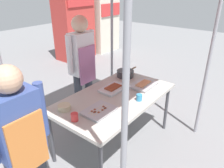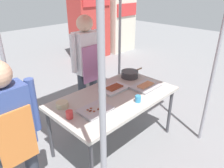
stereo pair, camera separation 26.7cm
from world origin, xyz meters
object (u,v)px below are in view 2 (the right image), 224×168
at_px(tray_meat_skewers, 95,110).
at_px(vendor_woman, 87,62).
at_px(drink_cup_near_edge, 69,114).
at_px(drink_cup_by_wok, 138,99).
at_px(tray_pork_links, 114,88).
at_px(tray_grilled_sausages, 146,86).
at_px(customer_nearby, 12,133).
at_px(stall_table, 115,100).
at_px(cooking_wok, 130,74).
at_px(condiment_bowl, 62,105).
at_px(neighbor_stall_right, 90,22).
at_px(neighbor_stall_left, 117,25).

xyz_separation_m(tray_meat_skewers, vendor_woman, (0.55, 0.80, 0.22)).
distance_m(drink_cup_near_edge, drink_cup_by_wok, 0.83).
bearing_deg(tray_pork_links, drink_cup_by_wok, -94.58).
distance_m(tray_grilled_sausages, tray_pork_links, 0.43).
xyz_separation_m(tray_meat_skewers, customer_nearby, (-0.87, 0.05, 0.14)).
distance_m(drink_cup_by_wok, vendor_woman, 1.03).
xyz_separation_m(stall_table, vendor_woman, (0.14, 0.71, 0.29)).
distance_m(stall_table, cooking_wok, 0.66).
bearing_deg(customer_nearby, condiment_bowl, 23.33).
height_order(tray_meat_skewers, drink_cup_near_edge, drink_cup_near_edge).
bearing_deg(stall_table, tray_meat_skewers, -167.27).
bearing_deg(stall_table, cooking_wok, 23.48).
height_order(tray_grilled_sausages, tray_pork_links, tray_pork_links).
relative_size(customer_nearby, neighbor_stall_right, 0.74).
bearing_deg(condiment_bowl, customer_nearby, -156.67).
height_order(drink_cup_by_wok, neighbor_stall_left, neighbor_stall_left).
bearing_deg(customer_nearby, neighbor_stall_left, 34.62).
relative_size(vendor_woman, customer_nearby, 1.08).
height_order(drink_cup_by_wok, vendor_woman, vendor_woman).
bearing_deg(tray_meat_skewers, neighbor_stall_right, 50.55).
xyz_separation_m(vendor_woman, neighbor_stall_right, (2.22, 2.57, 0.05)).
distance_m(tray_meat_skewers, neighbor_stall_right, 4.37).
height_order(tray_pork_links, neighbor_stall_right, neighbor_stall_right).
distance_m(tray_meat_skewers, neighbor_stall_left, 5.12).
height_order(condiment_bowl, customer_nearby, customer_nearby).
height_order(tray_pork_links, drink_cup_by_wok, drink_cup_by_wok).
height_order(cooking_wok, neighbor_stall_left, neighbor_stall_left).
xyz_separation_m(cooking_wok, drink_cup_by_wok, (-0.51, -0.56, -0.01)).
xyz_separation_m(tray_meat_skewers, condiment_bowl, (-0.20, 0.34, 0.01)).
bearing_deg(customer_nearby, vendor_woman, 27.70).
distance_m(cooking_wok, drink_cup_by_wok, 0.75).
distance_m(cooking_wok, neighbor_stall_left, 4.15).
distance_m(vendor_woman, neighbor_stall_right, 3.39).
relative_size(stall_table, tray_grilled_sausages, 4.12).
distance_m(tray_meat_skewers, drink_cup_by_wok, 0.54).
bearing_deg(neighbor_stall_right, vendor_woman, -130.84).
bearing_deg(tray_meat_skewers, drink_cup_by_wok, -22.58).
height_order(condiment_bowl, vendor_woman, vendor_woman).
bearing_deg(tray_pork_links, drink_cup_near_edge, -171.41).
bearing_deg(tray_meat_skewers, stall_table, 12.73).
bearing_deg(vendor_woman, customer_nearby, 27.70).
height_order(condiment_bowl, drink_cup_near_edge, drink_cup_near_edge).
xyz_separation_m(condiment_bowl, drink_cup_by_wok, (0.70, -0.55, 0.01)).
height_order(vendor_woman, neighbor_stall_left, vendor_woman).
bearing_deg(neighbor_stall_left, drink_cup_near_edge, -142.08).
xyz_separation_m(drink_cup_by_wok, neighbor_stall_right, (2.27, 3.57, 0.25)).
relative_size(customer_nearby, neighbor_stall_left, 0.93).
height_order(stall_table, neighbor_stall_right, neighbor_stall_right).
relative_size(stall_table, vendor_woman, 0.96).
relative_size(tray_pork_links, neighbor_stall_right, 0.18).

